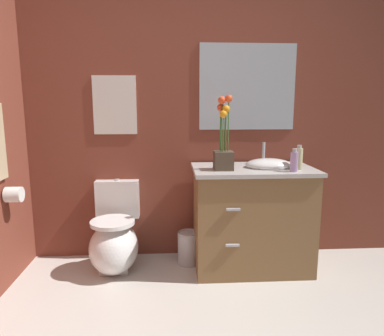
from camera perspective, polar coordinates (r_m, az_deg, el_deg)
name	(u,v)px	position (r m, az deg, el deg)	size (l,w,h in m)	color
wall_back	(212,112)	(3.01, 3.25, 9.11)	(4.15, 0.05, 2.50)	brown
toilet	(115,240)	(2.93, -12.39, -11.32)	(0.38, 0.59, 0.69)	white
vanity_cabinet	(252,217)	(2.88, 9.69, -7.78)	(0.94, 0.56, 1.00)	brown
flower_vase	(224,145)	(2.64, 5.14, 3.68)	(0.14, 0.14, 0.55)	#4C3D2D
soap_bottle	(294,161)	(2.67, 16.18, 1.05)	(0.06, 0.06, 0.17)	#B28CBF
lotion_bottle	(299,158)	(2.77, 16.89, 1.50)	(0.06, 0.06, 0.19)	beige
trash_bin	(189,247)	(3.00, -0.55, -12.73)	(0.18, 0.18, 0.27)	#B7B7BC
wall_poster	(115,105)	(2.99, -12.39, 9.89)	(0.35, 0.01, 0.47)	silver
wall_mirror	(247,87)	(3.03, 8.95, 12.79)	(0.80, 0.01, 0.70)	#B2BCC6
toilet_paper_roll	(14,195)	(2.80, -26.85, -3.85)	(0.11, 0.11, 0.11)	white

